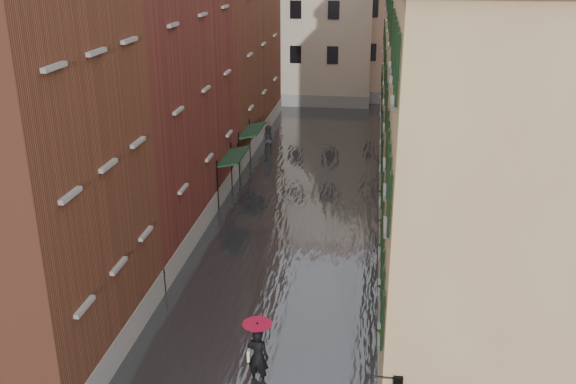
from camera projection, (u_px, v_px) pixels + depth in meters
The scene contains 16 objects.
ground at pixel (260, 335), 21.94m from camera, with size 120.00×120.00×0.00m, color #5F5F62.
floodwater at pixel (303, 197), 33.96m from camera, with size 10.00×60.00×0.20m, color #404347.
building_left_near at pixel (8, 164), 18.68m from camera, with size 6.00×8.00×13.00m, color brown.
building_left_mid at pixel (141, 94), 28.97m from camera, with size 6.00×14.00×12.50m, color maroon.
building_left_far at pixel (218, 36), 42.62m from camera, with size 6.00×16.00×14.00m, color brown.
building_right_near at pixel (501, 212), 17.17m from camera, with size 6.00×8.00×11.50m, color tan.
building_right_mid at pixel (458, 98), 27.11m from camera, with size 6.00×14.00×13.00m, color tan.
building_right_far at pixel (431, 60), 41.28m from camera, with size 6.00×16.00×11.50m, color tan.
building_end_cream at pixel (302, 23), 55.27m from camera, with size 12.00×9.00×13.00m, color beige.
building_end_pink at pixel (407, 28), 56.16m from camera, with size 10.00×9.00×12.00m, color #CEA691.
awning_near at pixel (233, 158), 32.58m from camera, with size 1.09×3.17×2.80m.
awning_far at pixel (252, 131), 37.32m from camera, with size 1.09×3.25×2.80m.
wall_lantern at pixel (397, 382), 14.76m from camera, with size 0.71×0.22×0.35m.
window_planters at pixel (387, 242), 20.65m from camera, with size 0.59×10.95×0.84m.
pedestrian_main at pixel (258, 348), 19.09m from camera, with size 0.92×0.92×2.06m.
pedestrian_far at pixel (269, 140), 41.13m from camera, with size 0.91×0.71×1.88m, color black.
Camera 1 is at (3.50, -18.51, 12.30)m, focal length 40.00 mm.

